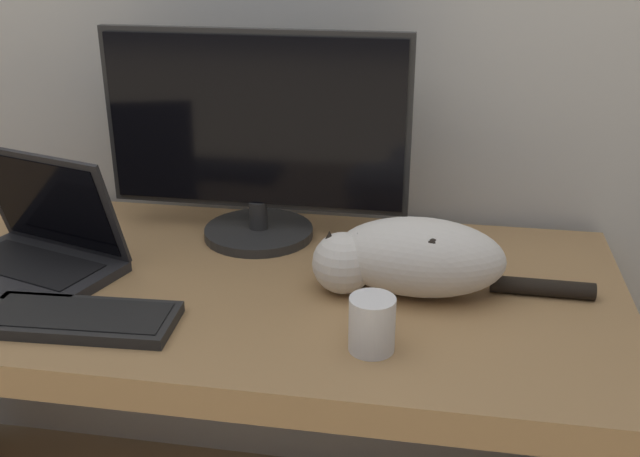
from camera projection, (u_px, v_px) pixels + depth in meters
name	position (u px, v px, depth m)	size (l,w,h in m)	color
desk	(202.00, 341.00, 1.51)	(1.63, 0.71, 0.75)	#A37A4C
monitor	(256.00, 139.00, 1.55)	(0.64, 0.24, 0.44)	#282828
laptop	(34.00, 249.00, 1.45)	(0.38, 0.31, 0.24)	#232326
external_keyboard	(79.00, 319.00, 1.28)	(0.34, 0.15, 0.02)	black
cat	(411.00, 256.00, 1.37)	(0.52, 0.17, 0.14)	silver
coffee_mug	(372.00, 324.00, 1.19)	(0.08, 0.08, 0.09)	white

